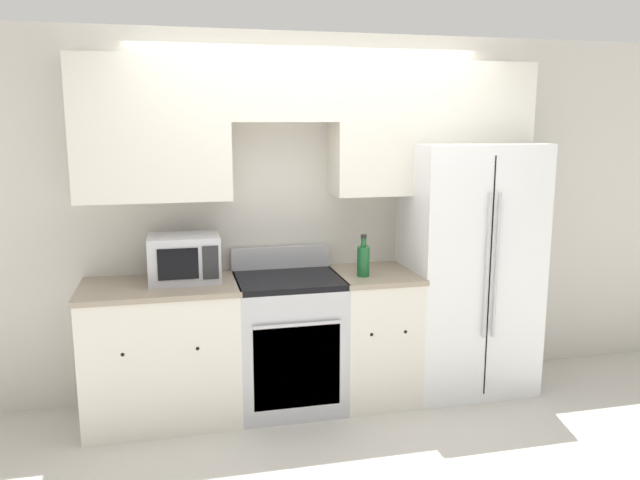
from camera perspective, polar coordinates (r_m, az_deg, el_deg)
name	(u,v)px	position (r m, az deg, el deg)	size (l,w,h in m)	color
ground_plane	(331,420)	(4.37, 0.98, -16.14)	(12.00, 12.00, 0.00)	beige
wall_back	(313,180)	(4.49, -0.64, 5.49)	(8.00, 0.39, 2.60)	beige
lower_cabinets_left	(162,352)	(4.36, -14.24, -9.88)	(1.02, 0.64, 0.93)	silver
lower_cabinets_right	(374,335)	(4.57, 4.96, -8.62)	(0.56, 0.64, 0.93)	silver
oven_range	(289,341)	(4.42, -2.89, -9.21)	(0.72, 0.65, 1.09)	#B7B7BC
refrigerator	(466,267)	(4.76, 13.16, -2.44)	(0.92, 0.76, 1.83)	white
microwave	(184,258)	(4.24, -12.31, -1.64)	(0.46, 0.35, 0.31)	#B7B7BC
bottle	(363,260)	(4.30, 3.98, -1.82)	(0.09, 0.09, 0.29)	#195928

